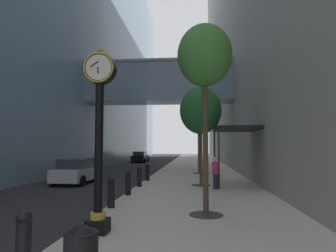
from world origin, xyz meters
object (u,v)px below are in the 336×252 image
(pedestrian_walking, at_px, (215,172))
(car_black_mid, at_px, (140,157))
(bollard_third, at_px, (111,191))
(bollard_sixth, at_px, (147,171))
(bollard_nearest, at_px, (24,239))
(street_tree_mid_far, at_px, (199,118))
(street_clock, at_px, (99,129))
(bollard_fifth, at_px, (139,176))
(street_tree_near, at_px, (205,58))
(street_tree_mid_near, at_px, (201,111))
(bollard_fourth, at_px, (128,182))
(car_silver_near, at_px, (77,171))

(pedestrian_walking, xyz_separation_m, car_black_mid, (-8.82, 26.06, -0.24))
(pedestrian_walking, distance_m, car_black_mid, 27.52)
(bollard_third, relative_size, bollard_sixth, 1.00)
(bollard_nearest, distance_m, street_tree_mid_far, 19.54)
(car_black_mid, bearing_deg, bollard_third, -81.32)
(street_clock, height_order, pedestrian_walking, street_clock)
(bollard_fifth, height_order, street_tree_near, street_tree_near)
(street_tree_near, bearing_deg, street_tree_mid_near, 90.00)
(street_tree_near, bearing_deg, bollard_third, 166.21)
(bollard_fourth, distance_m, bollard_sixth, 5.46)
(street_clock, relative_size, car_black_mid, 1.04)
(bollard_third, relative_size, pedestrian_walking, 0.68)
(street_tree_near, bearing_deg, car_silver_near, 132.75)
(bollard_sixth, bearing_deg, bollard_nearest, -90.00)
(bollard_sixth, distance_m, street_tree_near, 10.67)
(bollard_nearest, distance_m, bollard_third, 5.46)
(bollard_fourth, distance_m, car_black_mid, 28.61)
(street_tree_near, distance_m, car_black_mid, 33.10)
(street_clock, bearing_deg, pedestrian_walking, 65.71)
(bollard_fourth, bearing_deg, bollard_third, -90.00)
(bollard_third, distance_m, car_silver_near, 8.78)
(street_clock, height_order, bollard_third, street_clock)
(street_tree_mid_far, distance_m, pedestrian_walking, 9.28)
(car_silver_near, bearing_deg, street_tree_mid_far, 36.68)
(bollard_third, relative_size, bollard_fifth, 1.00)
(street_tree_near, xyz_separation_m, car_black_mid, (-8.11, 31.77, -4.55))
(bollard_fourth, bearing_deg, bollard_nearest, -90.00)
(bollard_fifth, relative_size, street_tree_mid_near, 0.20)
(bollard_third, height_order, pedestrian_walking, pedestrian_walking)
(bollard_nearest, relative_size, bollard_fourth, 1.00)
(street_tree_near, relative_size, street_tree_mid_far, 1.13)
(street_clock, height_order, bollard_fifth, street_clock)
(bollard_third, relative_size, street_tree_near, 0.18)
(street_clock, relative_size, car_silver_near, 1.16)
(bollard_third, distance_m, car_black_mid, 31.30)
(street_tree_mid_near, bearing_deg, pedestrian_walking, -63.08)
(bollard_sixth, distance_m, street_tree_mid_near, 5.34)
(street_tree_near, xyz_separation_m, pedestrian_walking, (0.71, 5.71, -4.31))
(car_black_mid, bearing_deg, bollard_sixth, -78.27)
(street_clock, distance_m, bollard_nearest, 3.25)
(bollard_sixth, xyz_separation_m, pedestrian_walking, (4.09, -3.31, 0.28))
(street_tree_mid_near, bearing_deg, street_tree_near, -90.00)
(pedestrian_walking, bearing_deg, bollard_fifth, 171.94)
(bollard_fifth, bearing_deg, pedestrian_walking, -8.06)
(bollard_nearest, distance_m, bollard_fifth, 10.92)
(bollard_nearest, distance_m, bollard_sixth, 13.64)
(street_clock, distance_m, bollard_fourth, 6.15)
(bollard_fifth, relative_size, bollard_sixth, 1.00)
(bollard_nearest, distance_m, bollard_fourth, 8.19)
(bollard_fourth, relative_size, street_tree_mid_near, 0.20)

